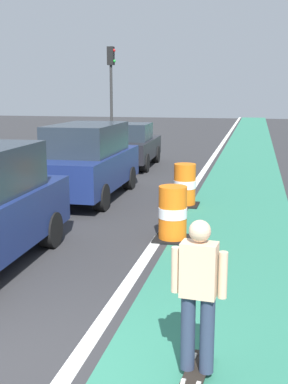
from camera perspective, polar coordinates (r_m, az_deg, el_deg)
The scene contains 8 objects.
bike_lane_strip at distance 16.77m, azimuth 11.45°, elevation 1.35°, with size 2.50×80.00×0.01m, color #2D755B.
lane_divider_stripe at distance 16.86m, azimuth 6.35°, elevation 1.58°, with size 0.20×80.00×0.01m, color silver.
skateboarder_on_lane at distance 5.10m, azimuth 6.30°, elevation -11.72°, with size 0.57×0.82×1.69m.
parked_suv_second at distance 13.71m, azimuth -6.55°, elevation 3.62°, with size 1.95×4.62×2.04m.
parked_sedan_third at distance 19.31m, azimuth -1.68°, elevation 5.40°, with size 2.04×4.17×1.70m.
traffic_barrel_front at distance 9.80m, azimuth 3.33°, elevation -2.55°, with size 0.73×0.73×1.09m.
traffic_barrel_mid at distance 12.77m, azimuth 4.73°, elevation 0.77°, with size 0.73×0.73×1.09m.
traffic_light_corner at distance 25.81m, azimuth -3.81°, elevation 12.88°, with size 0.41×0.32×5.10m.
Camera 1 is at (2.73, -4.51, 2.93)m, focal length 46.17 mm.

